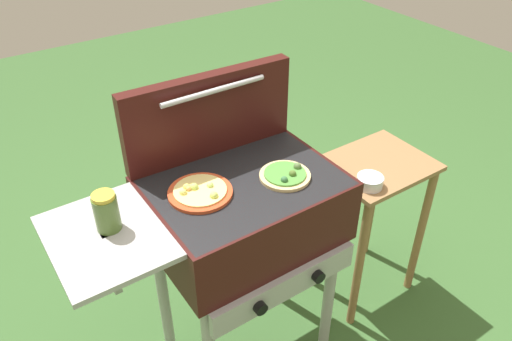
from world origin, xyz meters
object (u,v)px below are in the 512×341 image
(grill, at_px, (242,215))
(sauce_jar, at_px, (106,212))
(prep_table, at_px, (371,201))
(topping_bowl_near, at_px, (370,182))
(pizza_cheese, at_px, (200,192))
(pizza_veggie, at_px, (286,175))

(grill, height_order, sauce_jar, sauce_jar)
(prep_table, xyz_separation_m, topping_bowl_near, (-0.14, -0.10, 0.22))
(pizza_cheese, height_order, sauce_jar, sauce_jar)
(prep_table, height_order, topping_bowl_near, topping_bowl_near)
(pizza_veggie, bearing_deg, prep_table, 6.96)
(sauce_jar, xyz_separation_m, topping_bowl_near, (0.97, -0.12, -0.22))
(grill, xyz_separation_m, sauce_jar, (-0.44, 0.03, 0.21))
(pizza_veggie, relative_size, prep_table, 0.24)
(pizza_veggie, height_order, topping_bowl_near, pizza_veggie)
(pizza_cheese, bearing_deg, sauce_jar, 178.76)
(grill, bearing_deg, pizza_cheese, 172.35)
(grill, xyz_separation_m, prep_table, (0.67, 0.00, -0.24))
(pizza_cheese, relative_size, sauce_jar, 1.68)
(sauce_jar, height_order, prep_table, sauce_jar)
(grill, relative_size, prep_table, 1.34)
(pizza_cheese, xyz_separation_m, topping_bowl_near, (0.67, -0.11, -0.17))
(grill, height_order, pizza_cheese, pizza_cheese)
(pizza_veggie, xyz_separation_m, topping_bowl_near, (0.39, -0.03, -0.17))
(grill, distance_m, topping_bowl_near, 0.54)
(sauce_jar, distance_m, prep_table, 1.20)
(prep_table, distance_m, topping_bowl_near, 0.28)
(grill, relative_size, sauce_jar, 7.71)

